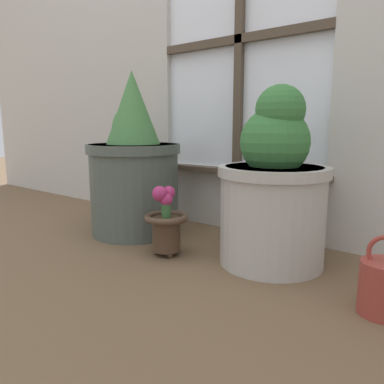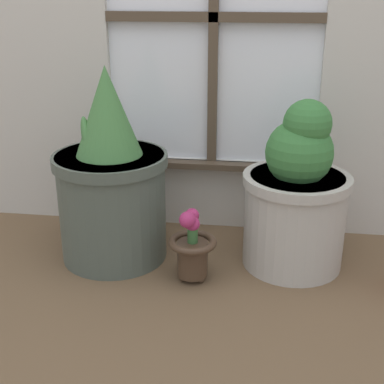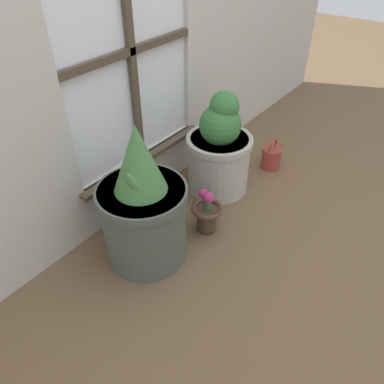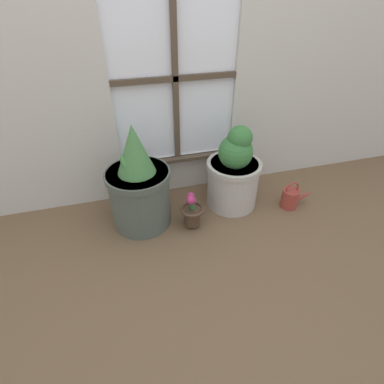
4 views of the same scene
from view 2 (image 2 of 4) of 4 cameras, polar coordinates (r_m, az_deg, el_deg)
ground_plane at (r=1.78m, az=0.04°, el=-11.11°), size 10.00×10.00×0.00m
potted_plant_left at (r=1.93m, az=-8.60°, el=0.87°), size 0.41×0.41×0.70m
potted_plant_right at (r=1.89m, az=11.05°, el=-0.67°), size 0.37×0.37×0.60m
flower_vase at (r=1.81m, az=0.02°, el=-5.94°), size 0.16×0.16×0.26m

